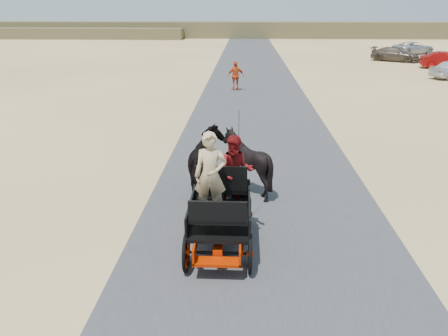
{
  "coord_description": "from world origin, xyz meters",
  "views": [
    {
      "loc": [
        -0.48,
        -10.33,
        4.86
      ],
      "look_at": [
        -0.95,
        -0.58,
        1.2
      ],
      "focal_mm": 35.0,
      "sensor_mm": 36.0,
      "label": 1
    }
  ],
  "objects_px": {
    "pedestrian": "(236,76)",
    "horse_right": "(247,162)",
    "horse_left": "(206,162)",
    "carriage": "(220,232)",
    "car_c": "(395,54)",
    "car_b": "(447,60)",
    "car_d": "(413,48)"
  },
  "relations": [
    {
      "from": "pedestrian",
      "to": "horse_right",
      "type": "bearing_deg",
      "value": 80.61
    },
    {
      "from": "horse_left",
      "to": "pedestrian",
      "type": "height_order",
      "value": "pedestrian"
    },
    {
      "from": "carriage",
      "to": "horse_left",
      "type": "distance_m",
      "value": 3.09
    },
    {
      "from": "horse_right",
      "to": "pedestrian",
      "type": "xyz_separation_m",
      "value": [
        -0.65,
        15.28,
        0.01
      ]
    },
    {
      "from": "horse_left",
      "to": "car_c",
      "type": "height_order",
      "value": "horse_left"
    },
    {
      "from": "carriage",
      "to": "car_b",
      "type": "bearing_deg",
      "value": 59.77
    },
    {
      "from": "horse_left",
      "to": "pedestrian",
      "type": "distance_m",
      "value": 15.28
    },
    {
      "from": "car_c",
      "to": "car_d",
      "type": "relative_size",
      "value": 0.95
    },
    {
      "from": "pedestrian",
      "to": "carriage",
      "type": "bearing_deg",
      "value": 78.49
    },
    {
      "from": "car_c",
      "to": "car_d",
      "type": "xyz_separation_m",
      "value": [
        3.93,
        6.56,
        0.01
      ]
    },
    {
      "from": "car_b",
      "to": "car_c",
      "type": "height_order",
      "value": "car_b"
    },
    {
      "from": "car_d",
      "to": "car_b",
      "type": "bearing_deg",
      "value": 147.2
    },
    {
      "from": "horse_left",
      "to": "horse_right",
      "type": "height_order",
      "value": "horse_right"
    },
    {
      "from": "horse_right",
      "to": "pedestrian",
      "type": "bearing_deg",
      "value": -87.56
    },
    {
      "from": "horse_left",
      "to": "car_d",
      "type": "relative_size",
      "value": 0.44
    },
    {
      "from": "car_c",
      "to": "car_d",
      "type": "distance_m",
      "value": 7.64
    },
    {
      "from": "pedestrian",
      "to": "car_d",
      "type": "bearing_deg",
      "value": -141.66
    },
    {
      "from": "car_b",
      "to": "car_d",
      "type": "distance_m",
      "value": 11.42
    },
    {
      "from": "horse_left",
      "to": "horse_right",
      "type": "distance_m",
      "value": 1.1
    },
    {
      "from": "carriage",
      "to": "car_d",
      "type": "bearing_deg",
      "value": 65.72
    },
    {
      "from": "horse_right",
      "to": "car_d",
      "type": "bearing_deg",
      "value": -115.3
    },
    {
      "from": "horse_left",
      "to": "car_d",
      "type": "xyz_separation_m",
      "value": [
        18.62,
        37.07,
        -0.22
      ]
    },
    {
      "from": "car_b",
      "to": "car_d",
      "type": "height_order",
      "value": "car_b"
    },
    {
      "from": "pedestrian",
      "to": "car_d",
      "type": "distance_m",
      "value": 28.38
    },
    {
      "from": "carriage",
      "to": "horse_right",
      "type": "height_order",
      "value": "horse_right"
    },
    {
      "from": "horse_right",
      "to": "car_c",
      "type": "distance_m",
      "value": 33.4
    },
    {
      "from": "carriage",
      "to": "car_b",
      "type": "height_order",
      "value": "car_b"
    },
    {
      "from": "car_b",
      "to": "car_c",
      "type": "relative_size",
      "value": 0.93
    },
    {
      "from": "car_c",
      "to": "car_d",
      "type": "bearing_deg",
      "value": 1.29
    },
    {
      "from": "horse_right",
      "to": "pedestrian",
      "type": "distance_m",
      "value": 15.29
    },
    {
      "from": "horse_right",
      "to": "car_c",
      "type": "height_order",
      "value": "horse_right"
    },
    {
      "from": "carriage",
      "to": "car_b",
      "type": "xyz_separation_m",
      "value": [
        16.74,
        28.73,
        0.3
      ]
    }
  ]
}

